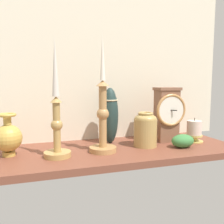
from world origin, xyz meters
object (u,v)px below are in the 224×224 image
at_px(candlestick_tall_left, 57,120).
at_px(pillar_candle_front, 194,131).
at_px(brass_vase_bulbous, 8,137).
at_px(mantel_clock, 167,113).
at_px(candlestick_tall_center, 103,117).
at_px(tall_ceramic_vase, 110,115).
at_px(brass_vase_jar, 145,129).

distance_m(candlestick_tall_left, pillar_candle_front, 0.58).
bearing_deg(brass_vase_bulbous, mantel_clock, 2.38).
xyz_separation_m(mantel_clock, candlestick_tall_left, (-0.47, -0.09, 0.01)).
relative_size(candlestick_tall_center, pillar_candle_front, 4.19).
distance_m(mantel_clock, pillar_candle_front, 0.14).
bearing_deg(candlestick_tall_left, candlestick_tall_center, 4.89).
xyz_separation_m(brass_vase_bulbous, pillar_candle_front, (0.73, -0.02, -0.02)).
xyz_separation_m(candlestick_tall_center, brass_vase_bulbous, (-0.32, 0.05, -0.06)).
relative_size(mantel_clock, tall_ceramic_vase, 1.00).
distance_m(mantel_clock, candlestick_tall_left, 0.47).
distance_m(candlestick_tall_left, brass_vase_bulbous, 0.18).
distance_m(candlestick_tall_center, brass_vase_jar, 0.19).
height_order(candlestick_tall_center, brass_vase_jar, candlestick_tall_center).
relative_size(brass_vase_bulbous, pillar_candle_front, 1.45).
distance_m(candlestick_tall_center, pillar_candle_front, 0.42).
relative_size(candlestick_tall_left, candlestick_tall_center, 0.94).
bearing_deg(mantel_clock, tall_ceramic_vase, 170.25).
height_order(mantel_clock, tall_ceramic_vase, same).
bearing_deg(tall_ceramic_vase, candlestick_tall_center, -118.76).
height_order(candlestick_tall_left, pillar_candle_front, candlestick_tall_left).
xyz_separation_m(candlestick_tall_center, pillar_candle_front, (0.41, 0.03, -0.08)).
relative_size(brass_vase_bulbous, brass_vase_jar, 1.09).
distance_m(mantel_clock, brass_vase_jar, 0.14).
height_order(candlestick_tall_left, brass_vase_bulbous, candlestick_tall_left).
relative_size(brass_vase_bulbous, tall_ceramic_vase, 0.64).
height_order(brass_vase_bulbous, tall_ceramic_vase, tall_ceramic_vase).
height_order(mantel_clock, brass_vase_bulbous, mantel_clock).
distance_m(candlestick_tall_left, candlestick_tall_center, 0.16).
xyz_separation_m(mantel_clock, candlestick_tall_center, (-0.30, -0.07, 0.01)).
distance_m(brass_vase_jar, tall_ceramic_vase, 0.15).
bearing_deg(pillar_candle_front, tall_ceramic_vase, 166.57).
xyz_separation_m(candlestick_tall_left, candlestick_tall_center, (0.16, 0.01, -0.00)).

